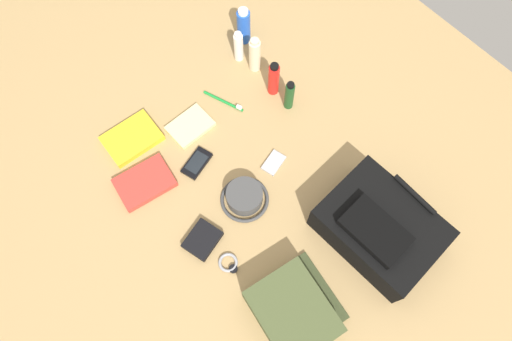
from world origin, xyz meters
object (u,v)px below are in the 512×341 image
object	(u,v)px
bucket_hat	(245,197)
travel_guidebook	(145,183)
sunscreen_spray	(274,79)
notepad	(190,126)
shampoo_bottle	(289,95)
lotion_bottle	(255,55)
backpack	(379,228)
paperback_novel	(132,138)
wallet	(203,240)
wristwatch	(229,263)
deodorant_spray	(244,26)
media_player	(274,163)
toothbrush	(226,102)
cell_phone	(197,163)
toiletry_pouch	(294,312)
toothpaste_tube	(239,47)

from	to	relation	value
bucket_hat	travel_guidebook	world-z (taller)	bucket_hat
bucket_hat	sunscreen_spray	distance (m)	0.44
notepad	shampoo_bottle	bearing A→B (deg)	62.31
lotion_bottle	sunscreen_spray	xyz separation A→B (m)	(0.12, -0.02, -0.00)
backpack	travel_guidebook	world-z (taller)	backpack
paperback_novel	wallet	bearing A→B (deg)	-4.53
lotion_bottle	wristwatch	distance (m)	0.75
notepad	deodorant_spray	bearing A→B (deg)	112.13
travel_guidebook	media_player	size ratio (longest dim) A/B	2.11
media_player	wallet	distance (m)	0.36
wristwatch	toothbrush	bearing A→B (deg)	141.78
cell_phone	shampoo_bottle	bearing A→B (deg)	85.37
travel_guidebook	wristwatch	xyz separation A→B (m)	(0.39, 0.04, -0.00)
lotion_bottle	toiletry_pouch	bearing A→B (deg)	-33.34
media_player	backpack	bearing A→B (deg)	11.88
shampoo_bottle	bucket_hat	bearing A→B (deg)	-63.72
cell_phone	media_player	size ratio (longest dim) A/B	1.31
toothpaste_tube	wristwatch	bearing A→B (deg)	-42.19
sunscreen_spray	toiletry_pouch	bearing A→B (deg)	-37.22
backpack	toothbrush	xyz separation A→B (m)	(-0.69, -0.06, -0.06)
travel_guidebook	notepad	size ratio (longest dim) A/B	1.34
toiletry_pouch	bucket_hat	world-z (taller)	toiletry_pouch
paperback_novel	notepad	xyz separation A→B (m)	(0.09, 0.19, -0.00)
notepad	backpack	bearing A→B (deg)	15.74
deodorant_spray	cell_phone	bearing A→B (deg)	-57.12
toiletry_pouch	toothpaste_tube	size ratio (longest dim) A/B	1.99
sunscreen_spray	cell_phone	distance (m)	0.40
paperback_novel	backpack	bearing A→B (deg)	26.90
deodorant_spray	toothpaste_tube	xyz separation A→B (m)	(0.05, -0.07, -0.01)
backpack	sunscreen_spray	size ratio (longest dim) A/B	2.41
deodorant_spray	media_player	world-z (taller)	deodorant_spray
cell_phone	backpack	bearing A→B (deg)	26.62
cell_phone	notepad	distance (m)	0.15
paperback_novel	wristwatch	xyz separation A→B (m)	(0.56, -0.02, -0.00)
lotion_bottle	toothbrush	xyz separation A→B (m)	(0.05, -0.18, -0.07)
media_player	travel_guidebook	bearing A→B (deg)	-120.80
paperback_novel	travel_guidebook	distance (m)	0.18
travel_guidebook	wallet	bearing A→B (deg)	5.49
shampoo_bottle	notepad	xyz separation A→B (m)	(-0.16, -0.33, -0.06)
sunscreen_spray	wristwatch	xyz separation A→B (m)	(0.39, -0.53, -0.07)
lotion_bottle	media_player	bearing A→B (deg)	-31.43
toothpaste_tube	shampoo_bottle	world-z (taller)	same
sunscreen_spray	cell_phone	size ratio (longest dim) A/B	1.24
media_player	toothbrush	distance (m)	0.30
wristwatch	lotion_bottle	bearing A→B (deg)	133.12
travel_guidebook	wristwatch	world-z (taller)	travel_guidebook
deodorant_spray	notepad	world-z (taller)	deodorant_spray
travel_guidebook	media_player	bearing A→B (deg)	59.20
shampoo_bottle	wristwatch	distance (m)	0.62
bucket_hat	toothbrush	world-z (taller)	bucket_hat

